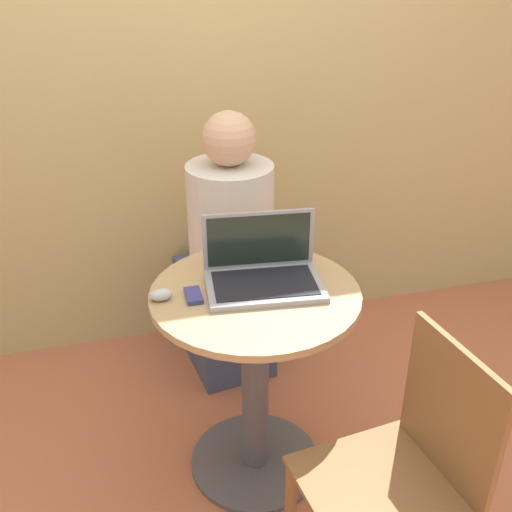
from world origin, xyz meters
name	(u,v)px	position (x,y,z in m)	size (l,w,h in m)	color
ground_plane	(255,462)	(0.00, 0.00, 0.00)	(12.00, 12.00, 0.00)	#B26042
back_wall	(193,63)	(0.00, 0.98, 1.30)	(7.00, 0.05, 2.60)	tan
round_table	(255,358)	(0.00, 0.00, 0.49)	(0.68, 0.68, 0.76)	#4C4C51
laptop	(263,271)	(0.04, 0.04, 0.80)	(0.40, 0.29, 0.22)	gray
cell_phone	(194,296)	(-0.20, 0.01, 0.77)	(0.05, 0.09, 0.02)	navy
computer_mouse	(161,295)	(-0.30, 0.03, 0.78)	(0.07, 0.05, 0.04)	#B2B2B7
chair_empty	(401,481)	(0.25, -0.58, 0.45)	(0.44, 0.44, 0.86)	brown
person_seated	(227,269)	(0.04, 0.62, 0.50)	(0.38, 0.55, 1.20)	#3D4766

